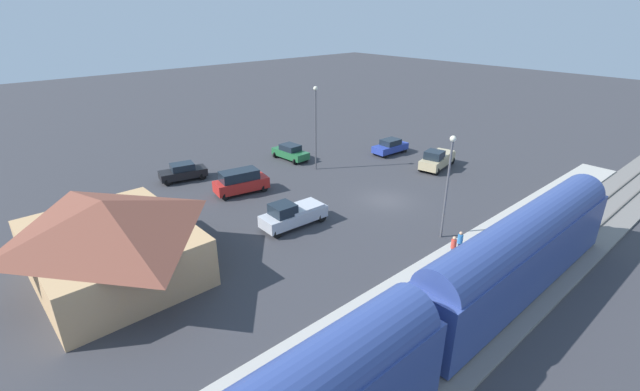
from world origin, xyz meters
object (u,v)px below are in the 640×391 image
light_pole_near_platform (448,176)px  pedestrian_waiting_far (460,241)px  sedan_blue (390,146)px  pickup_tan (437,159)px  sedan_green (290,152)px  sedan_black (183,172)px  suv_red (241,181)px  pedestrian_on_platform (453,246)px  station_building (109,237)px  light_pole_lot_center (316,119)px  pickup_silver (293,214)px  passenger_train (421,324)px

light_pole_near_platform → pedestrian_waiting_far: bearing=146.1°
sedan_blue → pickup_tan: (-6.61, 0.23, 0.15)m
sedan_green → sedan_black: size_ratio=0.96×
sedan_blue → pickup_tan: 6.61m
suv_red → pedestrian_on_platform: bearing=-168.6°
pedestrian_waiting_far → sedan_black: bearing=15.7°
sedan_blue → suv_red: suv_red is taller
sedan_green → pedestrian_on_platform: bearing=167.4°
pedestrian_on_platform → station_building: bearing=51.6°
pedestrian_waiting_far → light_pole_near_platform: bearing=-33.9°
light_pole_near_platform → light_pole_lot_center: bearing=-9.4°
sedan_blue → light_pole_lot_center: (1.81, 10.09, 4.52)m
pickup_silver → station_building: bearing=79.4°
pedestrian_waiting_far → suv_red: (19.73, 4.91, -0.13)m
sedan_blue → sedan_green: same height
passenger_train → pedestrian_on_platform: size_ratio=22.44×
light_pole_lot_center → pickup_tan: bearing=-130.5°
light_pole_near_platform → light_pole_lot_center: size_ratio=0.90×
pickup_silver → suv_red: size_ratio=1.06×
pickup_silver → pickup_tan: (0.27, -19.93, 0.00)m
station_building → suv_red: bearing=-65.5°
sedan_green → sedan_black: 12.14m
passenger_train → pickup_tan: passenger_train is taller
light_pole_near_platform → suv_red: bearing=20.8°
passenger_train → pedestrian_on_platform: (4.27, -9.67, -1.58)m
pickup_silver → sedan_black: 15.22m
light_pole_near_platform → pickup_silver: bearing=39.1°
station_building → pedestrian_on_platform: (-13.73, -17.30, -1.42)m
station_building → light_pole_near_platform: size_ratio=1.52×
light_pole_near_platform → light_pole_lot_center: (17.52, -2.90, 0.47)m
pedestrian_on_platform → light_pole_near_platform: light_pole_near_platform is taller
pickup_tan → pickup_silver: bearing=90.8°
passenger_train → pickup_silver: 16.53m
passenger_train → pedestrian_on_platform: passenger_train is taller
sedan_black → light_pole_near_platform: light_pole_near_platform is taller
sedan_black → station_building: bearing=139.7°
passenger_train → suv_red: 24.79m
passenger_train → light_pole_near_platform: 14.15m
light_pole_near_platform → sedan_black: bearing=20.7°
suv_red → sedan_black: size_ratio=1.08×
pedestrian_on_platform → pickup_tan: bearing=-52.8°
suv_red → pedestrian_waiting_far: bearing=-166.0°
station_building → light_pole_lot_center: light_pole_lot_center is taller
pedestrian_waiting_far → sedan_green: pedestrian_waiting_far is taller
pedestrian_on_platform → suv_red: suv_red is taller
station_building → light_pole_lot_center: (6.32, -22.76, 2.70)m
station_building → sedan_black: (12.74, -10.80, -1.82)m
light_pole_lot_center → station_building: bearing=105.5°
sedan_black → light_pole_near_platform: 25.91m
station_building → light_pole_lot_center: bearing=-74.5°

